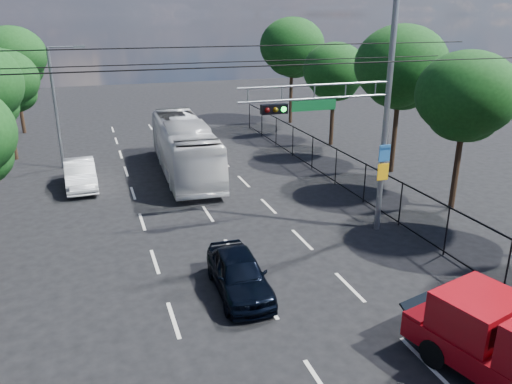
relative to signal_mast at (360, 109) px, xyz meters
name	(u,v)px	position (x,y,z in m)	size (l,w,h in m)	color
lane_markings	(198,199)	(-5.28, 6.01, -5.24)	(6.12, 38.00, 0.01)	beige
signal_mast	(360,109)	(0.00, 0.00, 0.00)	(6.43, 0.39, 9.50)	slate
streetlight_left	(58,102)	(-11.62, 14.01, -1.30)	(2.09, 0.22, 7.08)	slate
utility_wires	(222,58)	(-5.28, 0.84, 1.99)	(22.00, 5.04, 0.74)	black
fence_right	(353,175)	(2.32, 4.18, -4.21)	(0.06, 34.03, 2.00)	black
tree_right_b	(466,102)	(5.93, 1.03, -0.19)	(4.50, 4.50, 7.31)	black
tree_right_c	(400,72)	(6.53, 7.03, 0.49)	(5.10, 5.10, 8.29)	black
tree_right_d	(334,75)	(6.13, 14.03, -0.39)	(4.32, 4.32, 7.02)	black
tree_right_e	(292,51)	(6.33, 22.03, 0.69)	(5.28, 5.28, 8.58)	black
tree_left_d	(4,84)	(-14.67, 17.03, -0.52)	(4.20, 4.20, 6.83)	black
tree_left_e	(13,60)	(-14.87, 25.03, 0.29)	(4.92, 4.92, 7.99)	black
navy_hatchback	(239,273)	(-5.92, -3.08, -4.55)	(1.63, 4.05, 1.38)	black
white_bus	(184,147)	(-5.01, 10.63, -3.70)	(2.59, 11.06, 3.08)	silver
white_van	(80,174)	(-10.78, 9.87, -4.52)	(1.54, 4.41, 1.45)	white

